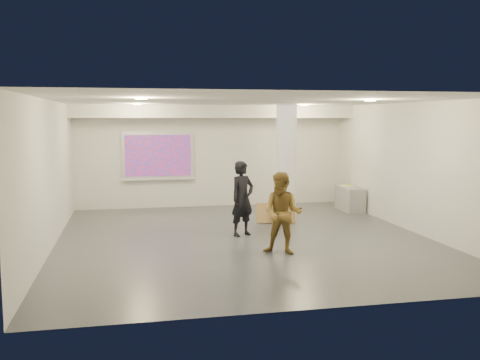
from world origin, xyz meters
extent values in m
cube|color=#36383D|center=(0.00, 0.00, 0.00)|extent=(8.00, 9.00, 0.01)
cube|color=silver|center=(0.00, 0.00, 3.00)|extent=(8.00, 9.00, 0.01)
cube|color=silver|center=(0.00, 4.50, 1.50)|extent=(8.00, 0.01, 3.00)
cube|color=silver|center=(0.00, -4.50, 1.50)|extent=(8.00, 0.01, 3.00)
cube|color=silver|center=(-4.00, 0.00, 1.50)|extent=(0.01, 9.00, 3.00)
cube|color=silver|center=(4.00, 0.00, 1.50)|extent=(0.01, 9.00, 3.00)
cube|color=silver|center=(0.00, 3.95, 2.82)|extent=(8.00, 1.10, 0.36)
cylinder|color=#FAD38F|center=(-2.20, 2.50, 2.98)|extent=(0.22, 0.22, 0.02)
cylinder|color=#FAD38F|center=(2.20, 2.50, 2.98)|extent=(0.22, 0.22, 0.02)
cylinder|color=#FAD38F|center=(-2.20, -1.50, 2.98)|extent=(0.22, 0.22, 0.02)
cylinder|color=#FAD38F|center=(2.20, -1.50, 2.98)|extent=(0.22, 0.22, 0.02)
cylinder|color=white|center=(1.50, 1.80, 1.50)|extent=(0.52, 0.52, 3.00)
cube|color=silver|center=(-1.60, 4.46, 1.55)|extent=(2.10, 0.06, 1.40)
cube|color=#0639BD|center=(-1.60, 4.42, 1.55)|extent=(1.90, 0.01, 1.20)
cube|color=silver|center=(-1.60, 4.40, 0.85)|extent=(2.10, 0.08, 0.04)
cube|color=gray|center=(3.72, 2.83, 0.34)|extent=(0.53, 1.19, 0.69)
cube|color=white|center=(3.71, 3.01, 0.70)|extent=(0.34, 0.39, 0.02)
cube|color=#D1DF03|center=(3.71, 3.04, 0.70)|extent=(0.22, 0.28, 0.03)
cube|color=#9F7A46|center=(1.36, 1.34, 0.31)|extent=(0.57, 0.26, 0.62)
cube|color=#9F7A46|center=(0.91, 1.60, 0.25)|extent=(0.49, 0.24, 0.51)
imported|color=black|center=(0.03, 0.30, 0.84)|extent=(0.73, 0.65, 1.68)
imported|color=olive|center=(0.45, -1.48, 0.80)|extent=(0.97, 0.90, 1.60)
camera|label=1|loc=(-2.45, -11.28, 2.63)|focal=40.00mm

